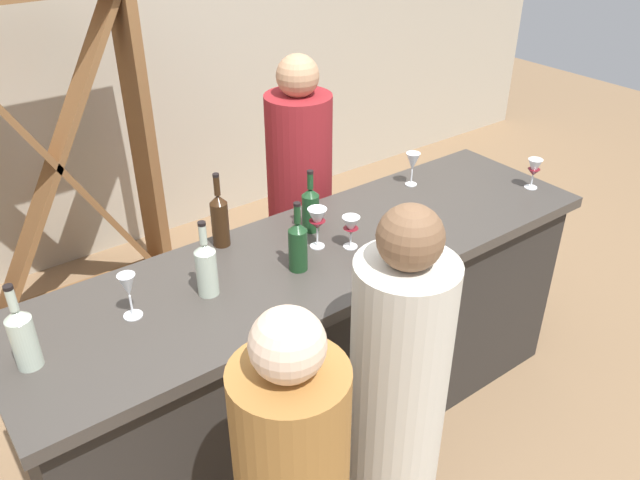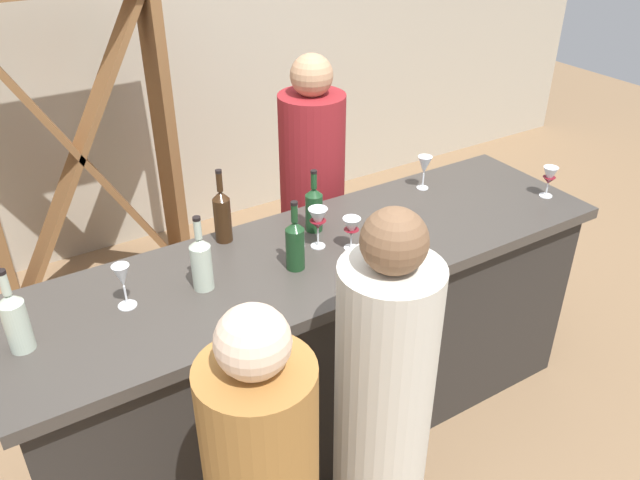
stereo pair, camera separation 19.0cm
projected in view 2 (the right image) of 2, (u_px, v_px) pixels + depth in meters
The scene contains 16 objects.
ground_plane at pixel (320, 420), 3.12m from camera, with size 12.00×12.00×0.00m, color #846647.
back_wall at pixel (133, 33), 4.00m from camera, with size 8.00×0.10×2.80m, color #B2A893.
bar_counter at pixel (320, 342), 2.87m from camera, with size 2.55×0.73×0.97m.
wine_rack at pixel (78, 155), 3.59m from camera, with size 1.08×0.28×1.83m.
wine_bottle_leftmost_clear_pale at pixel (16, 321), 2.04m from camera, with size 0.08×0.08×0.30m.
wine_bottle_second_left_clear_pale at pixel (201, 262), 2.34m from camera, with size 0.08×0.08×0.30m.
wine_bottle_center_amber_brown at pixel (222, 214), 2.63m from camera, with size 0.07×0.07×0.32m.
wine_bottle_second_right_olive_green at pixel (295, 243), 2.46m from camera, with size 0.07×0.07×0.29m.
wine_bottle_rightmost_olive_green at pixel (314, 208), 2.71m from camera, with size 0.07×0.07×0.28m.
wine_glass_near_left at pixel (549, 177), 2.99m from camera, with size 0.07×0.07×0.15m.
wine_glass_near_center at pixel (351, 228), 2.59m from camera, with size 0.07×0.07×0.14m.
wine_glass_near_right at pixel (318, 221), 2.59m from camera, with size 0.08×0.08×0.17m.
wine_glass_far_left at pixel (122, 278), 2.24m from camera, with size 0.07×0.07×0.17m.
wine_glass_far_center at pixel (424, 166), 3.05m from camera, with size 0.07×0.07×0.17m.
person_left_guest at pixel (383, 410), 2.26m from camera, with size 0.40×0.40×1.48m.
person_right_guest at pixel (313, 213), 3.40m from camera, with size 0.41×0.41×1.57m.
Camera 2 is at (-1.18, -1.89, 2.36)m, focal length 36.16 mm.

